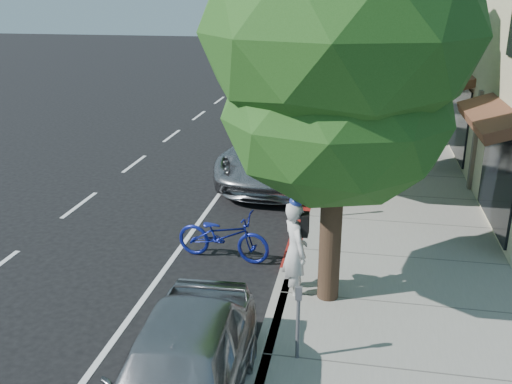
% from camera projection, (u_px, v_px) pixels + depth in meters
% --- Properties ---
extents(ground, '(120.00, 120.00, 0.00)m').
position_uv_depth(ground, '(293.00, 254.00, 12.86)').
color(ground, black).
rests_on(ground, ground).
extents(sidewalk, '(4.60, 56.00, 0.15)m').
position_uv_depth(sidewalk, '(387.00, 158.00, 19.84)').
color(sidewalk, gray).
rests_on(sidewalk, ground).
extents(curb, '(0.30, 56.00, 0.15)m').
position_uv_depth(curb, '(321.00, 155.00, 20.24)').
color(curb, '#9E998E').
rests_on(curb, ground).
extents(curb_red_segment, '(0.32, 4.00, 0.15)m').
position_uv_depth(curb_red_segment, '(298.00, 233.00, 13.76)').
color(curb_red_segment, maroon).
rests_on(curb_red_segment, ground).
extents(street_tree_0, '(4.62, 4.62, 7.84)m').
position_uv_depth(street_tree_0, '(340.00, 39.00, 9.21)').
color(street_tree_0, black).
rests_on(street_tree_0, ground).
extents(street_tree_1, '(5.11, 5.11, 7.71)m').
position_uv_depth(street_tree_1, '(350.00, 28.00, 14.83)').
color(street_tree_1, black).
rests_on(street_tree_1, ground).
extents(street_tree_2, '(4.06, 4.06, 7.13)m').
position_uv_depth(street_tree_2, '(355.00, 24.00, 20.46)').
color(street_tree_2, black).
rests_on(street_tree_2, ground).
extents(street_tree_3, '(4.29, 4.29, 7.22)m').
position_uv_depth(street_tree_3, '(358.00, 16.00, 26.00)').
color(street_tree_3, black).
rests_on(street_tree_3, ground).
extents(street_tree_4, '(5.23, 5.23, 7.51)m').
position_uv_depth(street_tree_4, '(359.00, 11.00, 31.56)').
color(street_tree_4, black).
rests_on(street_tree_4, ground).
extents(street_tree_5, '(4.22, 4.22, 6.81)m').
position_uv_depth(street_tree_5, '(361.00, 12.00, 37.21)').
color(street_tree_5, black).
rests_on(street_tree_5, ground).
extents(cyclist, '(0.74, 0.85, 1.97)m').
position_uv_depth(cyclist, '(295.00, 251.00, 10.74)').
color(cyclist, silver).
rests_on(cyclist, ground).
extents(bicycle, '(2.20, 1.03, 1.11)m').
position_uv_depth(bicycle, '(223.00, 236.00, 12.46)').
color(bicycle, navy).
rests_on(bicycle, ground).
extents(silver_suv, '(3.24, 6.57, 1.79)m').
position_uv_depth(silver_suv, '(280.00, 150.00, 17.84)').
color(silver_suv, '#97979C').
rests_on(silver_suv, ground).
extents(dark_sedan, '(2.26, 5.09, 1.62)m').
position_uv_depth(dark_sedan, '(307.00, 128.00, 21.02)').
color(dark_sedan, black).
rests_on(dark_sedan, ground).
extents(white_pickup, '(2.71, 6.02, 1.71)m').
position_uv_depth(white_pickup, '(312.00, 86.00, 29.69)').
color(white_pickup, silver).
rests_on(white_pickup, ground).
extents(dark_suv_far, '(1.98, 4.82, 1.63)m').
position_uv_depth(dark_suv_far, '(328.00, 66.00, 37.84)').
color(dark_suv_far, black).
rests_on(dark_suv_far, ground).
extents(near_car_a, '(1.94, 4.42, 1.48)m').
position_uv_depth(near_car_a, '(179.00, 375.00, 7.67)').
color(near_car_a, '#9B9B9F').
rests_on(near_car_a, ground).
extents(pedestrian, '(0.97, 0.84, 1.72)m').
position_uv_depth(pedestrian, '(416.00, 141.00, 18.33)').
color(pedestrian, black).
rests_on(pedestrian, sidewalk).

